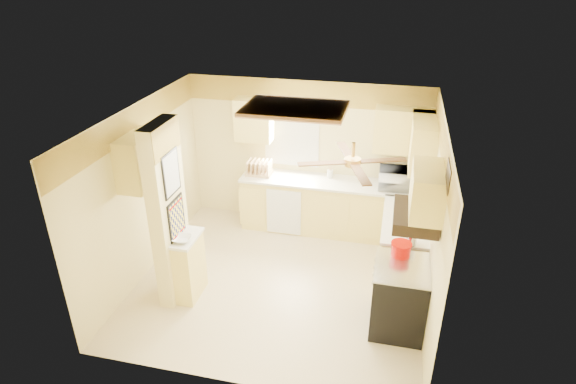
% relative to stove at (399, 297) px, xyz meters
% --- Properties ---
extents(floor, '(4.00, 4.00, 0.00)m').
position_rel_stove_xyz_m(floor, '(-1.67, 0.55, -0.46)').
color(floor, beige).
rests_on(floor, ground).
extents(ceiling, '(4.00, 4.00, 0.00)m').
position_rel_stove_xyz_m(ceiling, '(-1.67, 0.55, 2.04)').
color(ceiling, white).
rests_on(ceiling, wall_back).
extents(wall_back, '(4.00, 0.00, 4.00)m').
position_rel_stove_xyz_m(wall_back, '(-1.67, 2.45, 0.79)').
color(wall_back, beige).
rests_on(wall_back, floor).
extents(wall_front, '(4.00, 0.00, 4.00)m').
position_rel_stove_xyz_m(wall_front, '(-1.67, -1.35, 0.79)').
color(wall_front, beige).
rests_on(wall_front, floor).
extents(wall_left, '(0.00, 3.80, 3.80)m').
position_rel_stove_xyz_m(wall_left, '(-3.67, 0.55, 0.79)').
color(wall_left, beige).
rests_on(wall_left, floor).
extents(wall_right, '(0.00, 3.80, 3.80)m').
position_rel_stove_xyz_m(wall_right, '(0.33, 0.55, 0.79)').
color(wall_right, beige).
rests_on(wall_right, floor).
extents(wallpaper_border, '(4.00, 0.02, 0.40)m').
position_rel_stove_xyz_m(wallpaper_border, '(-1.67, 2.43, 1.84)').
color(wallpaper_border, yellow).
rests_on(wallpaper_border, wall_back).
extents(partition_column, '(0.20, 0.70, 2.50)m').
position_rel_stove_xyz_m(partition_column, '(-3.02, 0.00, 0.79)').
color(partition_column, beige).
rests_on(partition_column, floor).
extents(partition_ledge, '(0.25, 0.55, 0.90)m').
position_rel_stove_xyz_m(partition_ledge, '(-2.80, 0.00, -0.01)').
color(partition_ledge, '#FFE375').
rests_on(partition_ledge, floor).
extents(ledge_top, '(0.28, 0.58, 0.04)m').
position_rel_stove_xyz_m(ledge_top, '(-2.80, 0.00, 0.46)').
color(ledge_top, white).
rests_on(ledge_top, partition_ledge).
extents(lower_cabinets_back, '(3.00, 0.60, 0.90)m').
position_rel_stove_xyz_m(lower_cabinets_back, '(-1.17, 2.15, -0.01)').
color(lower_cabinets_back, '#FFE375').
rests_on(lower_cabinets_back, floor).
extents(lower_cabinets_right, '(0.60, 1.40, 0.90)m').
position_rel_stove_xyz_m(lower_cabinets_right, '(0.03, 1.15, -0.01)').
color(lower_cabinets_right, '#FFE375').
rests_on(lower_cabinets_right, floor).
extents(countertop_back, '(3.04, 0.64, 0.04)m').
position_rel_stove_xyz_m(countertop_back, '(-1.17, 2.14, 0.46)').
color(countertop_back, white).
rests_on(countertop_back, lower_cabinets_back).
extents(countertop_right, '(0.64, 1.44, 0.04)m').
position_rel_stove_xyz_m(countertop_right, '(0.02, 1.15, 0.46)').
color(countertop_right, white).
rests_on(countertop_right, lower_cabinets_right).
extents(dishwasher_panel, '(0.58, 0.02, 0.80)m').
position_rel_stove_xyz_m(dishwasher_panel, '(-1.92, 1.84, -0.03)').
color(dishwasher_panel, white).
rests_on(dishwasher_panel, lower_cabinets_back).
extents(window, '(0.92, 0.02, 1.02)m').
position_rel_stove_xyz_m(window, '(-1.92, 2.44, 1.09)').
color(window, white).
rests_on(window, wall_back).
extents(upper_cab_back_left, '(0.60, 0.35, 0.70)m').
position_rel_stove_xyz_m(upper_cab_back_left, '(-2.52, 2.27, 1.39)').
color(upper_cab_back_left, '#FFE375').
rests_on(upper_cab_back_left, wall_back).
extents(upper_cab_back_right, '(0.90, 0.35, 0.70)m').
position_rel_stove_xyz_m(upper_cab_back_right, '(-0.12, 2.27, 1.39)').
color(upper_cab_back_right, '#FFE375').
rests_on(upper_cab_back_right, wall_back).
extents(upper_cab_right, '(0.35, 1.00, 0.70)m').
position_rel_stove_xyz_m(upper_cab_right, '(0.16, 1.80, 1.39)').
color(upper_cab_right, '#FFE375').
rests_on(upper_cab_right, wall_right).
extents(upper_cab_left_wall, '(0.35, 0.75, 0.70)m').
position_rel_stove_xyz_m(upper_cab_left_wall, '(-3.49, 0.30, 1.39)').
color(upper_cab_left_wall, '#FFE375').
rests_on(upper_cab_left_wall, wall_left).
extents(upper_cab_over_stove, '(0.35, 0.76, 0.52)m').
position_rel_stove_xyz_m(upper_cab_over_stove, '(0.16, 0.00, 1.49)').
color(upper_cab_over_stove, '#FFE375').
rests_on(upper_cab_over_stove, wall_right).
extents(stove, '(0.68, 0.77, 0.92)m').
position_rel_stove_xyz_m(stove, '(0.00, 0.00, 0.00)').
color(stove, black).
rests_on(stove, floor).
extents(range_hood, '(0.50, 0.76, 0.14)m').
position_rel_stove_xyz_m(range_hood, '(0.07, 0.00, 1.16)').
color(range_hood, black).
rests_on(range_hood, upper_cab_over_stove).
extents(poster_menu, '(0.02, 0.42, 0.57)m').
position_rel_stove_xyz_m(poster_menu, '(-2.91, 0.00, 1.39)').
color(poster_menu, black).
rests_on(poster_menu, partition_column).
extents(poster_nashville, '(0.02, 0.42, 0.57)m').
position_rel_stove_xyz_m(poster_nashville, '(-2.91, 0.00, 0.74)').
color(poster_nashville, black).
rests_on(poster_nashville, partition_column).
extents(ceiling_light_panel, '(1.35, 0.95, 0.06)m').
position_rel_stove_xyz_m(ceiling_light_panel, '(-1.57, 1.05, 2.00)').
color(ceiling_light_panel, brown).
rests_on(ceiling_light_panel, ceiling).
extents(ceiling_fan, '(1.15, 1.15, 0.26)m').
position_rel_stove_xyz_m(ceiling_fan, '(-0.67, -0.15, 1.83)').
color(ceiling_fan, gold).
rests_on(ceiling_fan, ceiling).
extents(vent_grate, '(0.02, 0.40, 0.25)m').
position_rel_stove_xyz_m(vent_grate, '(0.31, -0.35, 1.84)').
color(vent_grate, black).
rests_on(vent_grate, wall_right).
extents(microwave, '(0.61, 0.42, 0.33)m').
position_rel_stove_xyz_m(microwave, '(-0.13, 2.13, 0.64)').
color(microwave, white).
rests_on(microwave, countertop_back).
extents(bowl, '(0.26, 0.26, 0.06)m').
position_rel_stove_xyz_m(bowl, '(-2.81, -0.11, 0.51)').
color(bowl, white).
rests_on(bowl, ledge_top).
extents(dutch_oven, '(0.26, 0.26, 0.17)m').
position_rel_stove_xyz_m(dutch_oven, '(-0.04, 0.25, 0.54)').
color(dutch_oven, '#BC0800').
rests_on(dutch_oven, stove).
extents(kettle, '(0.14, 0.14, 0.21)m').
position_rel_stove_xyz_m(kettle, '(0.09, 0.48, 0.58)').
color(kettle, silver).
rests_on(kettle, countertop_right).
extents(dish_rack, '(0.42, 0.31, 0.24)m').
position_rel_stove_xyz_m(dish_rack, '(-2.42, 2.15, 0.57)').
color(dish_rack, tan).
rests_on(dish_rack, countertop_back).
extents(utensil_crock, '(0.10, 0.10, 0.20)m').
position_rel_stove_xyz_m(utensil_crock, '(-1.23, 2.29, 0.55)').
color(utensil_crock, white).
rests_on(utensil_crock, countertop_back).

